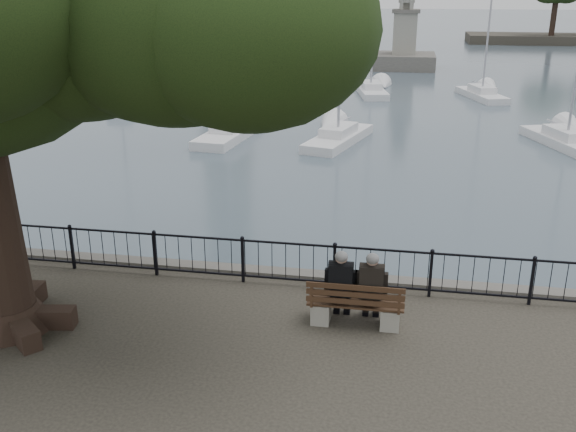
% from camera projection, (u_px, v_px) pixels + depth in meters
% --- Properties ---
extents(harbor, '(260.00, 260.00, 1.20)m').
position_uv_depth(harbor, '(292.00, 295.00, 14.56)').
color(harbor, '#524F4A').
rests_on(harbor, ground).
extents(railing, '(22.06, 0.06, 1.00)m').
position_uv_depth(railing, '(288.00, 262.00, 13.74)').
color(railing, black).
rests_on(railing, ground).
extents(bench, '(1.83, 0.56, 0.96)m').
position_uv_depth(bench, '(355.00, 309.00, 12.19)').
color(bench, gray).
rests_on(bench, ground).
extents(person_left, '(0.45, 0.75, 1.53)m').
position_uv_depth(person_left, '(341.00, 288.00, 12.21)').
color(person_left, black).
rests_on(person_left, ground).
extents(person_right, '(0.45, 0.75, 1.53)m').
position_uv_depth(person_right, '(371.00, 291.00, 12.12)').
color(person_right, black).
rests_on(person_right, ground).
extents(lion_monument, '(5.56, 5.56, 8.31)m').
position_uv_depth(lion_monument, '(404.00, 45.00, 57.14)').
color(lion_monument, '#524F4A').
rests_on(lion_monument, ground).
extents(sailboat_a, '(2.27, 6.20, 11.24)m').
position_uv_depth(sailboat_a, '(230.00, 132.00, 31.60)').
color(sailboat_a, silver).
rests_on(sailboat_a, ground).
extents(sailboat_b, '(2.99, 5.96, 12.83)m').
position_uv_depth(sailboat_b, '(339.00, 135.00, 30.62)').
color(sailboat_b, silver).
rests_on(sailboat_b, ground).
extents(sailboat_d, '(3.35, 5.94, 10.63)m').
position_uv_depth(sailboat_d, '(565.00, 140.00, 29.99)').
color(sailboat_d, silver).
rests_on(sailboat_d, ground).
extents(sailboat_e, '(3.15, 5.42, 11.46)m').
position_uv_depth(sailboat_e, '(123.00, 105.00, 38.49)').
color(sailboat_e, silver).
rests_on(sailboat_e, ground).
extents(sailboat_f, '(2.77, 6.12, 12.10)m').
position_uv_depth(sailboat_f, '(371.00, 89.00, 44.25)').
color(sailboat_f, silver).
rests_on(sailboat_f, ground).
extents(sailboat_g, '(3.14, 5.78, 10.61)m').
position_uv_depth(sailboat_g, '(481.00, 94.00, 42.66)').
color(sailboat_g, silver).
rests_on(sailboat_g, ground).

